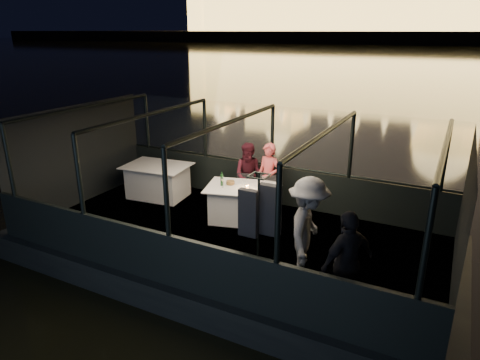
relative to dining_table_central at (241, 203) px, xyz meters
The scene contains 29 objects.
river_water 79.25m from the dining_table_central, 89.89° to the left, with size 500.00×500.00×0.00m, color black.
boat_hull 1.17m from the dining_table_central, 78.28° to the right, with size 8.60×4.40×1.00m, color black.
boat_deck 0.87m from the dining_table_central, 78.28° to the right, with size 8.00×4.00×0.04m, color black.
gunwale_port 1.26m from the dining_table_central, 82.84° to the left, with size 8.00×0.08×0.90m, color black.
gunwale_starboard 2.76m from the dining_table_central, 86.75° to the right, with size 8.00×0.08×0.90m, color black.
cabin_glass_port 1.75m from the dining_table_central, 82.84° to the left, with size 8.00×0.02×1.40m, color #99B2B2, non-canonical shape.
cabin_glass_starboard 3.01m from the dining_table_central, 86.75° to the right, with size 8.00×0.02×1.40m, color #99B2B2, non-canonical shape.
cabin_roof_glass 2.06m from the dining_table_central, 78.28° to the right, with size 8.00×4.00×0.02m, color #99B2B2, non-canonical shape.
end_wall_fore 3.99m from the dining_table_central, 168.89° to the right, with size 0.02×4.00×2.30m, color black, non-canonical shape.
end_wall_aft 4.29m from the dining_table_central, 10.29° to the right, with size 0.02×4.00×2.30m, color black, non-canonical shape.
canopy_ribs 1.09m from the dining_table_central, 78.28° to the right, with size 8.00×4.00×2.30m, color black, non-canonical shape.
embankment 209.25m from the dining_table_central, 89.96° to the left, with size 400.00×140.00×6.00m, color #423D33.
dining_table_central is the anchor object (origin of this frame).
dining_table_aft 2.46m from the dining_table_central, behind, with size 1.53×1.11×0.81m, color silver.
chair_port_left 0.50m from the dining_table_central, 115.26° to the left, with size 0.39×0.39×0.83m, color black.
chair_port_right 0.59m from the dining_table_central, 52.05° to the left, with size 0.42×0.42×0.89m, color black.
coat_stand 2.61m from the dining_table_central, 56.96° to the right, with size 0.54×0.43×1.93m, color black, non-canonical shape.
person_woman_coral 0.89m from the dining_table_central, 67.81° to the left, with size 0.56×0.38×1.56m, color #DC5051.
person_man_maroon 0.87m from the dining_table_central, 103.27° to the left, with size 0.72×0.56×1.51m, color #3B101A.
passenger_stripe 2.61m from the dining_table_central, 38.65° to the right, with size 1.15×0.65×1.78m, color white.
passenger_dark 3.51m from the dining_table_central, 37.30° to the right, with size 0.92×0.39×1.57m, color black.
wine_bottle 0.67m from the dining_table_central, 162.55° to the right, with size 0.06×0.06×0.30m, color #153B19.
bread_basket 0.50m from the dining_table_central, behind, with size 0.18×0.18×0.07m, color brown.
amber_candle 0.46m from the dining_table_central, 22.13° to the right, with size 0.05×0.05×0.07m, color #FF983F.
plate_near 0.65m from the dining_table_central, 26.88° to the right, with size 0.26×0.26×0.02m, color white.
plate_far 0.43m from the dining_table_central, 141.09° to the left, with size 0.24×0.24×0.02m, color silver.
wine_glass_white 0.62m from the dining_table_central, 146.89° to the right, with size 0.07×0.07×0.20m, color silver, non-canonical shape.
wine_glass_red 0.67m from the dining_table_central, 35.24° to the left, with size 0.07×0.07×0.20m, color silver, non-canonical shape.
wine_glass_empty 0.52m from the dining_table_central, 45.32° to the right, with size 0.07×0.07×0.21m, color silver, non-canonical shape.
Camera 1 is at (3.70, -6.77, 4.38)m, focal length 32.00 mm.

